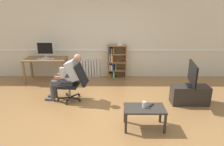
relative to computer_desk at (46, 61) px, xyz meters
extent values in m
plane|color=olive|center=(1.97, -2.15, -0.65)|extent=(18.00, 18.00, 0.00)
cube|color=beige|center=(1.97, 0.50, 0.70)|extent=(12.00, 0.10, 2.70)
cube|color=white|center=(1.97, 0.43, 0.27)|extent=(12.00, 0.03, 0.05)
cube|color=olive|center=(-0.61, -0.29, -0.29)|extent=(0.06, 0.06, 0.72)
cube|color=olive|center=(0.61, -0.29, -0.29)|extent=(0.06, 0.06, 0.72)
cube|color=olive|center=(0.61, 0.29, -0.29)|extent=(0.06, 0.06, 0.72)
cube|color=olive|center=(-0.61, 0.29, -0.29)|extent=(0.06, 0.06, 0.72)
cube|color=olive|center=(0.00, 0.00, 0.09)|extent=(1.29, 0.67, 0.04)
cube|color=silver|center=(0.00, 0.06, 0.11)|extent=(0.18, 0.14, 0.01)
cube|color=silver|center=(0.00, 0.08, 0.17)|extent=(0.04, 0.02, 0.10)
cube|color=silver|center=(0.00, 0.08, 0.41)|extent=(0.52, 0.02, 0.39)
cube|color=black|center=(0.00, 0.07, 0.41)|extent=(0.48, 0.00, 0.35)
cube|color=silver|center=(-0.01, -0.14, 0.11)|extent=(0.41, 0.12, 0.02)
cube|color=white|center=(0.26, -0.12, 0.12)|extent=(0.06, 0.10, 0.03)
cube|color=olive|center=(1.98, 0.27, -0.09)|extent=(0.03, 0.28, 1.13)
cube|color=olive|center=(2.57, 0.27, -0.09)|extent=(0.03, 0.28, 1.13)
cube|color=olive|center=(2.28, 0.41, -0.09)|extent=(0.59, 0.02, 1.13)
cube|color=olive|center=(2.28, 0.27, -0.64)|extent=(0.55, 0.28, 0.03)
cube|color=olive|center=(2.28, 0.27, -0.36)|extent=(0.55, 0.28, 0.03)
cube|color=olive|center=(2.28, 0.27, -0.09)|extent=(0.55, 0.28, 0.03)
cube|color=olive|center=(2.28, 0.27, 0.19)|extent=(0.55, 0.28, 0.03)
cube|color=olive|center=(2.28, 0.27, 0.46)|extent=(0.55, 0.28, 0.03)
cube|color=orange|center=(2.03, 0.25, -0.55)|extent=(0.05, 0.19, 0.15)
cube|color=beige|center=(2.03, 0.27, -0.25)|extent=(0.04, 0.19, 0.19)
cube|color=beige|center=(2.03, 0.26, 0.04)|extent=(0.04, 0.19, 0.23)
cube|color=#2D519E|center=(2.03, 0.27, 0.31)|extent=(0.04, 0.19, 0.22)
cube|color=#38844C|center=(2.10, 0.28, -0.54)|extent=(0.03, 0.19, 0.17)
cube|color=white|center=(2.09, 0.27, -0.27)|extent=(0.05, 0.19, 0.17)
cube|color=white|center=(2.09, 0.27, 0.04)|extent=(0.04, 0.19, 0.23)
cube|color=orange|center=(2.10, 0.27, 0.29)|extent=(0.03, 0.19, 0.18)
cube|color=white|center=(2.16, 0.27, -0.51)|extent=(0.03, 0.19, 0.23)
cube|color=#2D519E|center=(2.13, 0.27, -0.24)|extent=(0.04, 0.19, 0.22)
cube|color=orange|center=(2.13, 0.27, 0.03)|extent=(0.03, 0.19, 0.22)
cube|color=#6699A3|center=(2.17, 0.25, 0.31)|extent=(0.02, 0.19, 0.21)
cube|color=#38844C|center=(2.19, 0.27, -0.53)|extent=(0.03, 0.19, 0.18)
cube|color=#6699A3|center=(2.23, 0.29, -0.24)|extent=(0.03, 0.19, 0.23)
cube|color=white|center=(2.36, 0.29, 0.49)|extent=(0.16, 0.22, 0.02)
cube|color=white|center=(0.89, 0.39, -0.34)|extent=(0.07, 0.08, 0.62)
cube|color=white|center=(0.98, 0.39, -0.34)|extent=(0.07, 0.08, 0.62)
cube|color=white|center=(1.07, 0.39, -0.34)|extent=(0.07, 0.08, 0.62)
cube|color=white|center=(1.17, 0.39, -0.34)|extent=(0.07, 0.08, 0.62)
cube|color=white|center=(1.26, 0.39, -0.34)|extent=(0.07, 0.08, 0.62)
cube|color=white|center=(1.36, 0.39, -0.34)|extent=(0.07, 0.08, 0.62)
cube|color=white|center=(1.45, 0.39, -0.34)|extent=(0.07, 0.08, 0.62)
cube|color=white|center=(1.55, 0.39, -0.34)|extent=(0.07, 0.08, 0.62)
cube|color=white|center=(1.64, 0.39, -0.34)|extent=(0.07, 0.08, 0.62)
cube|color=black|center=(1.01, -1.55, -0.59)|extent=(0.06, 0.30, 0.02)
cylinder|color=black|center=(0.99, -1.70, -0.62)|extent=(0.03, 0.06, 0.06)
cube|color=black|center=(1.16, -1.46, -0.59)|extent=(0.29, 0.15, 0.02)
cylinder|color=black|center=(1.30, -1.52, -0.62)|extent=(0.06, 0.04, 0.06)
cube|color=black|center=(1.12, -1.29, -0.59)|extent=(0.23, 0.25, 0.02)
cylinder|color=black|center=(1.22, -1.18, -0.62)|extent=(0.05, 0.06, 0.06)
cube|color=black|center=(0.95, -1.27, -0.59)|extent=(0.18, 0.28, 0.02)
cylinder|color=black|center=(0.87, -1.14, -0.62)|extent=(0.05, 0.06, 0.06)
cube|color=black|center=(0.88, -1.44, -0.59)|extent=(0.30, 0.10, 0.02)
cylinder|color=black|center=(0.73, -1.47, -0.62)|extent=(0.06, 0.03, 0.06)
cylinder|color=gray|center=(1.02, -1.40, -0.43)|extent=(0.05, 0.05, 0.30)
cube|color=black|center=(1.02, -1.40, -0.24)|extent=(0.50, 0.50, 0.07)
cube|color=black|center=(1.36, -1.43, 0.05)|extent=(0.31, 0.46, 0.54)
cube|color=black|center=(1.07, -1.15, -0.10)|extent=(0.28, 0.07, 0.03)
cube|color=black|center=(1.02, -1.66, -0.10)|extent=(0.28, 0.07, 0.03)
cube|color=#4C4C51|center=(1.02, -1.40, -0.14)|extent=(0.29, 0.36, 0.14)
cube|color=silver|center=(1.15, -1.41, 0.16)|extent=(0.40, 0.37, 0.52)
sphere|color=#A87A5B|center=(1.28, -1.43, 0.47)|extent=(0.20, 0.20, 0.20)
cube|color=black|center=(0.74, -1.38, -0.04)|extent=(0.15, 0.05, 0.02)
cube|color=#4C4C51|center=(0.82, -1.28, -0.17)|extent=(0.43, 0.17, 0.13)
cylinder|color=#4C4C51|center=(0.62, -1.26, -0.42)|extent=(0.10, 0.10, 0.46)
cube|color=#4C4C51|center=(0.52, -1.26, -0.62)|extent=(0.23, 0.11, 0.06)
cube|color=#4C4C51|center=(0.80, -1.48, -0.17)|extent=(0.43, 0.17, 0.13)
cylinder|color=#4C4C51|center=(0.60, -1.46, -0.42)|extent=(0.10, 0.10, 0.46)
cube|color=#4C4C51|center=(0.50, -1.45, -0.62)|extent=(0.23, 0.11, 0.06)
cube|color=silver|center=(0.94, -1.23, 0.14)|extent=(0.11, 0.09, 0.26)
cube|color=#A87A5B|center=(0.83, -1.29, -0.02)|extent=(0.25, 0.09, 0.07)
cube|color=silver|center=(0.91, -1.55, 0.14)|extent=(0.11, 0.09, 0.26)
cube|color=#A87A5B|center=(0.81, -1.48, -0.02)|extent=(0.25, 0.09, 0.07)
cube|color=#2D2823|center=(4.05, -1.60, -0.42)|extent=(0.91, 0.37, 0.47)
cube|color=black|center=(4.05, -1.60, -0.18)|extent=(0.25, 0.35, 0.02)
cylinder|color=black|center=(4.05, -1.60, -0.14)|extent=(0.04, 0.04, 0.05)
cube|color=black|center=(4.05, -1.60, 0.14)|extent=(0.17, 0.83, 0.51)
cube|color=white|center=(4.07, -1.61, 0.14)|extent=(0.13, 0.77, 0.47)
cube|color=#332D28|center=(2.39, -2.86, -0.45)|extent=(0.04, 0.04, 0.41)
cube|color=#332D28|center=(3.14, -2.86, -0.45)|extent=(0.04, 0.04, 0.41)
cube|color=#332D28|center=(3.14, -2.47, -0.45)|extent=(0.04, 0.04, 0.41)
cube|color=#332D28|center=(2.39, -2.47, -0.45)|extent=(0.04, 0.04, 0.41)
cube|color=#332D28|center=(2.77, -2.66, -0.23)|extent=(0.80, 0.45, 0.03)
cylinder|color=silver|center=(2.76, -2.65, -0.15)|extent=(0.07, 0.07, 0.13)
cube|color=black|center=(2.91, -2.58, -0.20)|extent=(0.12, 0.14, 0.02)
camera|label=1|loc=(2.15, -6.19, 1.67)|focal=32.35mm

